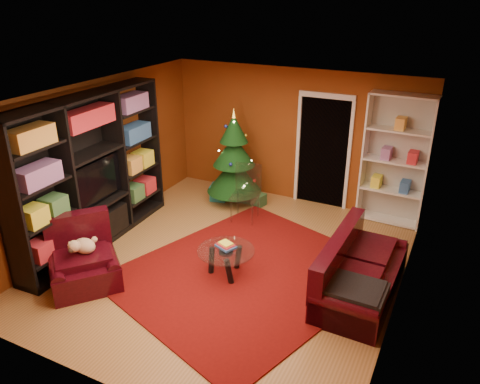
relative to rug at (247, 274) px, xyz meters
The scene contains 18 objects.
floor 0.43m from the rug, 158.32° to the left, with size 5.00×5.50×0.05m, color olive.
ceiling 2.65m from the rug, 158.32° to the left, with size 5.00×5.50×0.05m, color silver.
wall_back 3.23m from the rug, 97.71° to the left, with size 5.00×0.05×2.60m, color brown.
wall_left 3.20m from the rug, behind, with size 0.05×5.50×2.60m, color brown.
wall_right 2.49m from the rug, ahead, with size 0.05×5.50×2.60m, color brown.
doorway 3.08m from the rug, 85.98° to the left, with size 1.06×0.60×2.16m, color black, non-canonical shape.
rug is the anchor object (origin of this frame).
media_unit 2.95m from the rug, behind, with size 0.49×3.22×2.47m, color black, non-canonical shape.
christmas_tree 2.76m from the rug, 121.30° to the left, with size 1.07×1.07×1.91m, color black, non-canonical shape.
gift_box_teal 2.75m from the rug, 127.55° to the left, with size 0.32×0.32×0.32m, color #19737E.
gift_box_green 2.43m from the rug, 110.30° to the left, with size 0.24×0.24×0.24m, color #23532E.
gift_box_red 2.78m from the rug, 122.38° to the left, with size 0.22×0.22×0.22m, color maroon.
white_bookshelf 3.34m from the rug, 60.35° to the left, with size 1.11×0.40×2.40m, color white, non-canonical shape.
armchair 2.38m from the rug, 147.91° to the right, with size 1.01×1.01×0.79m, color black, non-canonical shape.
dog 2.39m from the rug, 149.47° to the right, with size 0.40×0.30×0.26m, color beige, non-canonical shape.
sofa 1.70m from the rug, ahead, with size 1.98×0.89×0.85m, color black, non-canonical shape.
coffee_table 0.38m from the rug, 150.56° to the right, with size 0.85×0.85×0.53m, color gray, non-canonical shape.
acrylic_chair 1.83m from the rug, 117.01° to the left, with size 0.48×0.53×0.94m, color #66605B, non-canonical shape.
Camera 1 is at (2.93, -5.50, 3.96)m, focal length 35.00 mm.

